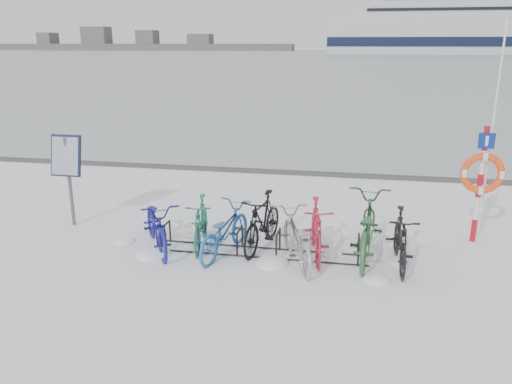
# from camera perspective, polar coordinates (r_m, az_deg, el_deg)

# --- Properties ---
(ground) EXTENTS (900.00, 900.00, 0.00)m
(ground) POSITION_cam_1_polar(r_m,az_deg,el_deg) (9.31, 0.32, -7.00)
(ground) COLOR white
(ground) RESTS_ON ground
(ice_sheet) EXTENTS (400.00, 298.00, 0.02)m
(ice_sheet) POSITION_cam_1_polar(r_m,az_deg,el_deg) (163.43, 10.63, 15.06)
(ice_sheet) COLOR #9FAEB4
(ice_sheet) RESTS_ON ground
(quay_edge) EXTENTS (400.00, 0.25, 0.10)m
(quay_edge) POSITION_cam_1_polar(r_m,az_deg,el_deg) (14.83, 4.48, 2.21)
(quay_edge) COLOR #3F3F42
(quay_edge) RESTS_ON ground
(bike_rack) EXTENTS (4.00, 0.48, 0.46)m
(bike_rack) POSITION_cam_1_polar(r_m,az_deg,el_deg) (9.24, 0.32, -5.98)
(bike_rack) COLOR black
(bike_rack) RESTS_ON ground
(info_board) EXTENTS (0.65, 0.26, 1.95)m
(info_board) POSITION_cam_1_polar(r_m,az_deg,el_deg) (11.01, -20.83, 3.32)
(info_board) COLOR #595B5E
(info_board) RESTS_ON ground
(lifebuoy_station) EXTENTS (0.79, 0.23, 4.13)m
(lifebuoy_station) POSITION_cam_1_polar(r_m,az_deg,el_deg) (10.29, 24.45, 1.94)
(lifebuoy_station) COLOR #B30E1B
(lifebuoy_station) RESTS_ON ground
(shoreline) EXTENTS (180.00, 12.00, 9.50)m
(shoreline) POSITION_cam_1_polar(r_m,az_deg,el_deg) (295.47, -14.48, 15.95)
(shoreline) COLOR #474747
(shoreline) RESTS_ON ground
(bike_0) EXTENTS (1.59, 2.01, 1.02)m
(bike_0) POSITION_cam_1_polar(r_m,az_deg,el_deg) (9.56, -11.28, -3.40)
(bike_0) COLOR navy
(bike_0) RESTS_ON ground
(bike_1) EXTENTS (0.70, 1.67, 0.97)m
(bike_1) POSITION_cam_1_polar(r_m,az_deg,el_deg) (9.55, -6.33, -3.34)
(bike_1) COLOR #1B735C
(bike_1) RESTS_ON ground
(bike_2) EXTENTS (1.04, 1.91, 0.95)m
(bike_2) POSITION_cam_1_polar(r_m,az_deg,el_deg) (9.17, -3.65, -4.20)
(bike_2) COLOR #2363B5
(bike_2) RESTS_ON ground
(bike_3) EXTENTS (0.85, 1.87, 1.08)m
(bike_3) POSITION_cam_1_polar(r_m,az_deg,el_deg) (9.39, 0.74, -3.22)
(bike_3) COLOR black
(bike_3) RESTS_ON ground
(bike_4) EXTENTS (1.24, 1.93, 0.96)m
(bike_4) POSITION_cam_1_polar(r_m,az_deg,el_deg) (8.80, 4.63, -5.11)
(bike_4) COLOR #999A9F
(bike_4) RESTS_ON ground
(bike_5) EXTENTS (0.76, 1.82, 1.06)m
(bike_5) POSITION_cam_1_polar(r_m,az_deg,el_deg) (9.08, 6.90, -4.13)
(bike_5) COLOR #BA203E
(bike_5) RESTS_ON ground
(bike_6) EXTENTS (0.95, 2.28, 1.17)m
(bike_6) POSITION_cam_1_polar(r_m,az_deg,el_deg) (9.22, 12.49, -3.75)
(bike_6) COLOR #2D5E34
(bike_6) RESTS_ON ground
(bike_7) EXTENTS (0.51, 1.71, 1.02)m
(bike_7) POSITION_cam_1_polar(r_m,az_deg,el_deg) (9.00, 16.20, -5.02)
(bike_7) COLOR black
(bike_7) RESTS_ON ground
(snow_drifts) EXTENTS (5.71, 1.95, 0.22)m
(snow_drifts) POSITION_cam_1_polar(r_m,az_deg,el_deg) (9.17, 0.40, -7.39)
(snow_drifts) COLOR white
(snow_drifts) RESTS_ON ground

